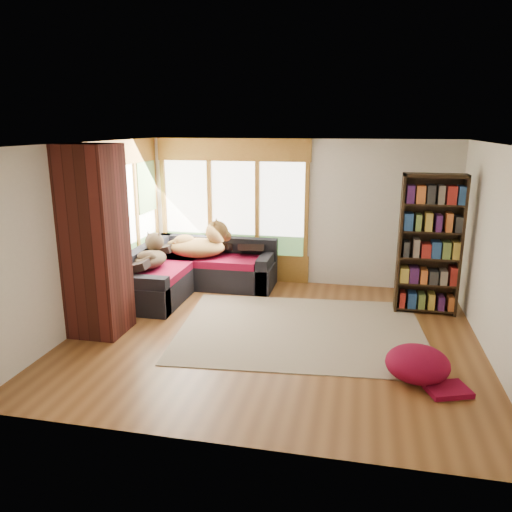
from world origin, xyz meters
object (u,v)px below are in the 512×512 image
at_px(area_rug, 301,330).
at_px(pouf, 418,363).
at_px(sectional_sofa, 182,272).
at_px(dog_tan, 202,242).
at_px(dog_brindle, 151,254).
at_px(bookshelf, 430,245).
at_px(brick_chimney, 95,242).

height_order(area_rug, pouf, pouf).
xyz_separation_m(sectional_sofa, pouf, (3.77, -2.57, -0.10)).
distance_m(sectional_sofa, dog_tan, 0.64).
bearing_deg(pouf, dog_brindle, 153.95).
distance_m(sectional_sofa, pouf, 4.57).
distance_m(area_rug, pouf, 1.87).
bearing_deg(sectional_sofa, bookshelf, -8.58).
xyz_separation_m(sectional_sofa, bookshelf, (4.09, -0.31, 0.77)).
xyz_separation_m(bookshelf, dog_tan, (-3.76, 0.47, -0.24)).
height_order(brick_chimney, dog_tan, brick_chimney).
bearing_deg(dog_tan, sectional_sofa, -162.42).
relative_size(sectional_sofa, pouf, 3.04).
xyz_separation_m(area_rug, bookshelf, (1.79, 1.13, 1.07)).
bearing_deg(dog_tan, bookshelf, -14.74).
distance_m(brick_chimney, dog_tan, 2.39).
distance_m(area_rug, dog_tan, 2.66).
relative_size(brick_chimney, area_rug, 0.76).
relative_size(bookshelf, pouf, 2.96).
distance_m(pouf, dog_tan, 4.43).
relative_size(bookshelf, dog_tan, 1.92).
relative_size(brick_chimney, pouf, 3.60).
bearing_deg(dog_tan, brick_chimney, -117.08).
height_order(brick_chimney, bookshelf, brick_chimney).
xyz_separation_m(sectional_sofa, area_rug, (2.30, -1.44, -0.30)).
bearing_deg(pouf, area_rug, 142.40).
distance_m(area_rug, bookshelf, 2.37).
bearing_deg(sectional_sofa, pouf, -38.49).
bearing_deg(bookshelf, dog_brindle, -176.58).
bearing_deg(pouf, brick_chimney, 172.91).
bearing_deg(dog_brindle, area_rug, -114.93).
bearing_deg(area_rug, dog_brindle, 161.71).
relative_size(sectional_sofa, dog_brindle, 2.50).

